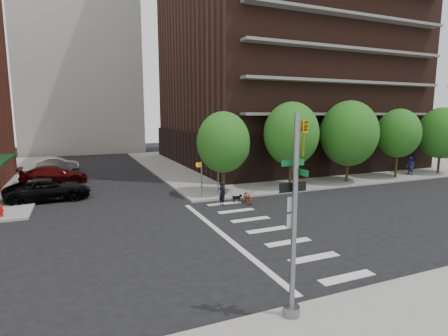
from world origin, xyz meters
name	(u,v)px	position (x,y,z in m)	size (l,w,h in m)	color
ground	(215,237)	(0.00, 0.00, 0.00)	(120.00, 120.00, 0.00)	black
sidewalk_ne	(294,160)	(20.50, 23.50, 0.07)	(39.00, 33.00, 0.15)	gray
crosswalk	(254,232)	(2.21, 0.00, 0.01)	(3.85, 13.00, 0.01)	silver
tree_a	(223,142)	(4.00, 8.50, 4.04)	(4.00, 4.00, 5.90)	#301E11
tree_b	(291,134)	(10.00, 8.50, 4.54)	(4.50, 4.50, 6.65)	#301E11
tree_c	(349,134)	(16.00, 8.50, 4.45)	(5.00, 5.00, 6.80)	#301E11
tree_d	(398,133)	(22.00, 8.50, 4.34)	(4.00, 4.00, 6.20)	#301E11
tree_e	(442,133)	(28.00, 8.50, 4.25)	(4.50, 4.50, 6.35)	#301E11
traffic_signal	(295,234)	(-0.47, -7.49, 2.70)	(0.90, 0.75, 6.00)	slate
pedestrian_signal	(205,174)	(2.32, 7.92, 1.85)	(2.18, 0.67, 2.60)	slate
fire_hydrant	(1,210)	(-10.50, 7.80, 0.55)	(0.24, 0.24, 0.73)	#A50C0C
parked_car_black	(49,190)	(-8.20, 11.74, 0.78)	(5.64, 2.60, 1.57)	black
parked_car_maroon	(54,175)	(-8.20, 18.40, 0.81)	(5.55, 2.26, 1.61)	#3B0707
parked_car_silver	(58,164)	(-8.20, 26.78, 0.70)	(4.26, 1.49, 1.40)	#A7ABAE
scooter	(248,197)	(4.59, 5.53, 0.46)	(0.61, 1.74, 0.91)	maroon
dog_walker	(222,193)	(2.74, 5.72, 0.81)	(0.39, 0.59, 1.62)	black
dog	(237,198)	(3.99, 6.00, 0.34)	(0.66, 0.32, 0.55)	black
pedestrian_far	(410,166)	(24.24, 8.75, 1.05)	(0.68, 0.87, 1.79)	navy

